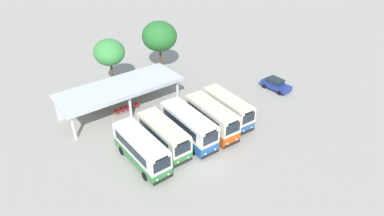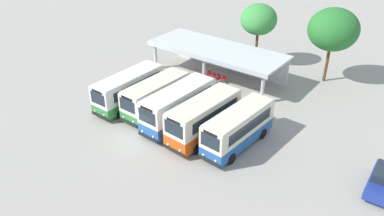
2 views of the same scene
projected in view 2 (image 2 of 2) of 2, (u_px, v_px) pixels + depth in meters
The scene contains 15 objects.
ground_plane at pixel (142, 139), 31.52m from camera, with size 180.00×180.00×0.00m, color #A39E93.
city_bus_nearest_orange at pixel (129, 88), 35.75m from camera, with size 2.34×7.70×3.19m.
city_bus_second_in_row at pixel (156, 95), 34.60m from camera, with size 2.51×7.25×3.11m.
city_bus_middle_cream at pixel (178, 105), 32.71m from camera, with size 2.61×7.81×3.40m.
city_bus_fourth_amber at pixel (204, 117), 30.94m from camera, with size 2.73×7.49×3.44m.
city_bus_fifth_blue at pixel (238, 127), 29.85m from camera, with size 2.57×7.46×3.19m.
parked_car_flank at pixel (384, 180), 25.76m from camera, with size 1.96×4.24×1.62m.
terminal_canopy at pixel (220, 53), 41.24m from camera, with size 15.09×5.74×3.40m.
waiting_chair_end_by_column at pixel (203, 72), 41.92m from camera, with size 0.45×0.45×0.86m.
waiting_chair_second_from_end at pixel (209, 74), 41.57m from camera, with size 0.45×0.45×0.86m.
waiting_chair_middle_seat at pixel (213, 75), 41.18m from camera, with size 0.45×0.45×0.86m.
waiting_chair_fourth_seat at pixel (218, 77), 40.79m from camera, with size 0.45×0.45×0.86m.
waiting_chair_fifth_seat at pixel (224, 79), 40.46m from camera, with size 0.45×0.45×0.86m.
roadside_tree_behind_canopy at pixel (259, 20), 42.53m from camera, with size 4.12×4.12×7.20m.
roadside_tree_east_of_canopy at pixel (333, 30), 38.38m from camera, with size 5.15×5.15×7.97m.
Camera 2 is at (19.11, -18.15, 17.98)m, focal length 35.26 mm.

